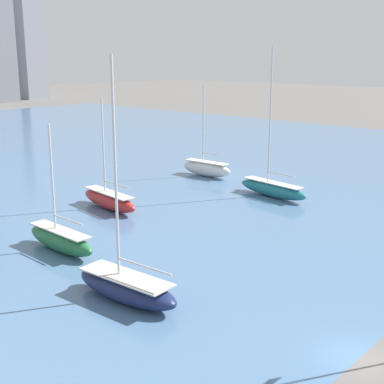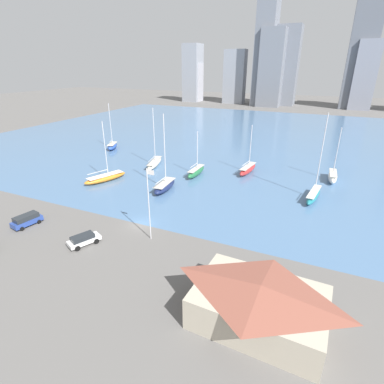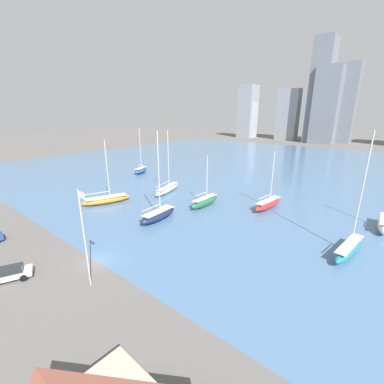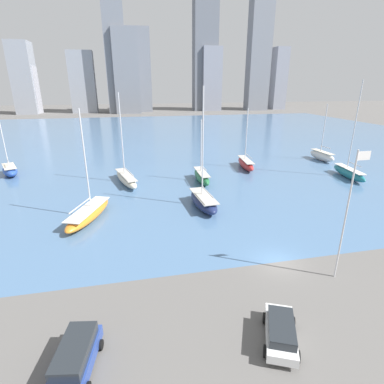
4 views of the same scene
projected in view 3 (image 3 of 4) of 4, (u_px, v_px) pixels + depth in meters
The scene contains 13 objects.
ground_plane at pixel (97, 261), 33.77m from camera, with size 500.00×500.00×0.00m, color #605E5B.
harbor_water at pixel (286, 171), 85.79m from camera, with size 180.00×140.00×0.00m.
flag_pole at pixel (84, 236), 27.30m from camera, with size 1.24×0.14×11.34m.
distant_city_skyline at pixel (365, 101), 147.82m from camera, with size 163.77×23.97×69.81m.
sailboat_cream at pixel (167, 189), 62.41m from camera, with size 4.57×10.87×14.80m.
sailboat_white at pixel (384, 224), 42.45m from camera, with size 2.14×7.92×12.09m.
sailboat_orange at pixel (106, 200), 54.92m from camera, with size 5.99×10.50×13.43m.
sailboat_teal at pixel (349, 248), 34.96m from camera, with size 3.00×9.80×16.69m.
sailboat_blue at pixel (141, 170), 82.05m from camera, with size 4.83×7.16×13.93m.
sailboat_green at pixel (205, 201), 53.20m from camera, with size 1.96×8.46×10.54m.
sailboat_red at pixel (268, 204), 51.85m from camera, with size 2.96×9.34×11.62m.
sailboat_navy at pixel (158, 215), 46.50m from camera, with size 3.13×8.64×15.82m.
parked_wagon_white at pixel (8, 274), 29.70m from camera, with size 3.58×4.96×1.60m.
Camera 3 is at (28.27, -15.12, 18.77)m, focal length 24.00 mm.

